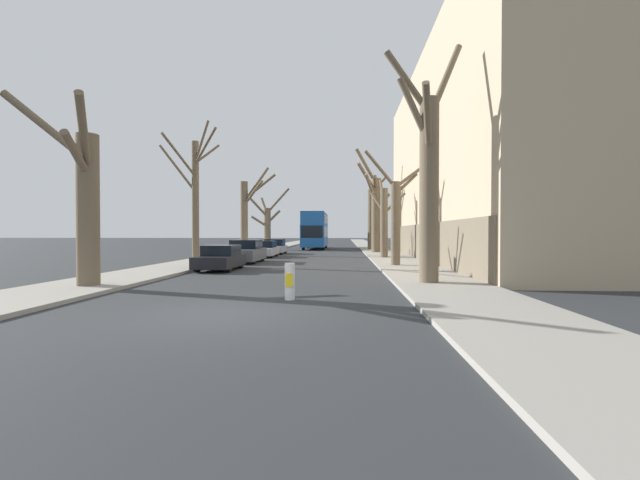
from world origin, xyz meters
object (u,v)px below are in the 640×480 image
Objects in this scene: street_tree_left_2 at (246,212)px; traffic_bollard at (290,281)px; street_tree_left_1 at (195,194)px; street_tree_right_3 at (375,209)px; street_tree_right_0 at (428,176)px; parked_car_2 at (264,249)px; street_tree_left_3 at (267,224)px; street_tree_right_4 at (372,216)px; parked_car_1 at (246,252)px; street_tree_left_0 at (85,199)px; parked_car_3 at (275,247)px; double_decker_bus at (315,229)px; street_tree_right_1 at (396,217)px; parked_car_0 at (221,258)px; street_tree_right_2 at (384,220)px.

traffic_bollard is (6.88, -24.37, -3.14)m from street_tree_left_2.
street_tree_right_3 is at bearing 53.89° from street_tree_left_1.
parked_car_2 is (-9.36, 17.66, -3.33)m from street_tree_right_0.
street_tree_right_4 is at bearing 1.63° from street_tree_left_3.
parked_car_1 is at bearing -77.25° from street_tree_left_2.
street_tree_left_3 is at bearing 96.39° from parked_car_1.
street_tree_right_0 reaches higher than street_tree_left_0.
street_tree_left_1 is at bearing -99.13° from parked_car_3.
traffic_bollard is at bearing -87.16° from double_decker_bus.
street_tree_right_1 is at bearing -45.15° from parked_car_2.
street_tree_left_2 is 15.34m from parked_car_0.
street_tree_left_2 is (0.33, 22.42, 0.62)m from street_tree_left_0.
parked_car_0 is (2.29, -2.71, -3.53)m from street_tree_left_1.
street_tree_left_3 is 20.36m from parked_car_1.
street_tree_right_4 is at bearing 89.54° from street_tree_right_2.
street_tree_left_1 is 9.96m from parked_car_2.
street_tree_right_3 is at bearing 90.31° from street_tree_right_2.
double_decker_bus is 38.86m from traffic_bollard.
street_tree_left_3 is at bearing 89.70° from street_tree_left_0.
street_tree_left_2 is 16.80m from street_tree_right_1.
street_tree_left_1 is at bearing -90.91° from street_tree_left_2.
double_decker_bus is 17.87m from parked_car_2.
street_tree_left_0 is at bearing -139.24° from street_tree_right_1.
traffic_bollard is (4.79, -15.11, -0.17)m from parked_car_1.
street_tree_left_2 is at bearing -135.72° from street_tree_right_4.
parked_car_0 is (2.09, -14.89, -3.06)m from street_tree_left_2.
street_tree_right_2 is 11.76m from parked_car_3.
street_tree_left_2 is at bearing 89.09° from street_tree_left_1.
parked_car_2 reaches higher than parked_car_0.
parked_car_1 is (0.00, 5.63, 0.08)m from parked_car_0.
street_tree_right_2 is at bearing 56.37° from street_tree_left_0.
street_tree_right_2 is at bearing 47.30° from parked_car_0.
street_tree_left_2 is at bearing 123.64° from parked_car_2.
street_tree_right_2 is (-0.11, 15.95, -1.11)m from street_tree_right_0.
street_tree_left_1 is 0.84× the size of street_tree_right_3.
street_tree_left_1 is 1.99× the size of parked_car_2.
double_decker_bus is at bearing 70.98° from street_tree_left_2.
street_tree_right_3 is (-0.05, 8.44, 1.30)m from street_tree_right_2.
street_tree_left_3 is at bearing 126.19° from street_tree_right_2.
parked_car_0 is 0.97× the size of parked_car_2.
traffic_bollard is at bearing -59.86° from street_tree_left_1.
street_tree_left_2 is 16.03m from street_tree_right_4.
double_decker_bus reaches higher than traffic_bollard.
street_tree_left_0 reaches higher than parked_car_2.
parked_car_3 reaches higher than parked_car_2.
street_tree_left_0 is 21.09m from street_tree_right_2.
street_tree_right_3 is at bearing -59.64° from double_decker_bus.
street_tree_left_3 is at bearing -178.37° from street_tree_right_4.
street_tree_left_2 reaches higher than street_tree_right_2.
parked_car_3 is (2.29, 14.24, -3.51)m from street_tree_left_1.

